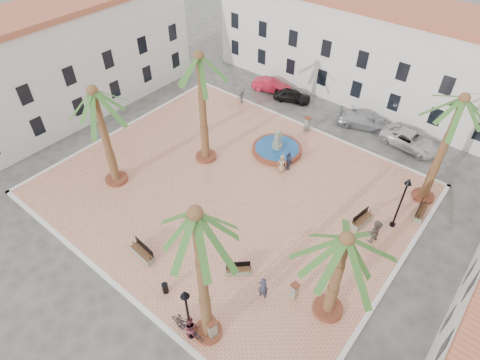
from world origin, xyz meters
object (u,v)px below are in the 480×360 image
at_px(bollard_n, 307,124).
at_px(bench_ne, 421,212).
at_px(bench_se, 239,270).
at_px(cyclist_a, 263,288).
at_px(bollard_e, 294,290).
at_px(palm_sw, 96,103).
at_px(bicycle_b, 184,321).
at_px(lamppost_e, 404,195).
at_px(palm_ne, 459,111).
at_px(pedestrian_fountain_b, 288,161).
at_px(car_white, 410,140).
at_px(litter_bin, 165,288).
at_px(palm_s, 197,229).
at_px(pedestrian_north, 242,96).
at_px(lamppost_s, 187,307).
at_px(bench_s, 143,253).
at_px(pedestrian_east, 375,231).
at_px(bollard_se, 212,328).
at_px(cyclist_b, 190,327).
at_px(palm_nw, 200,68).
at_px(palm_e, 344,250).
at_px(pedestrian_fountain_a, 282,163).
at_px(car_black, 292,95).
at_px(car_silver, 363,120).
at_px(car_red, 271,86).
at_px(bicycle_a, 189,330).
at_px(bench_e, 362,220).
at_px(fountain, 277,148).

bearing_deg(bollard_n, bench_ne, -18.00).
bearing_deg(bench_se, cyclist_a, -53.82).
bearing_deg(bollard_e, palm_sw, -179.75).
bearing_deg(bicycle_b, lamppost_e, -37.87).
xyz_separation_m(palm_ne, bollard_n, (-11.47, 1.96, -6.86)).
relative_size(bollard_n, pedestrian_fountain_b, 0.82).
bearing_deg(car_white, litter_bin, 172.50).
xyz_separation_m(palm_s, pedestrian_north, (-13.79, 20.08, -7.87)).
xyz_separation_m(lamppost_s, cyclist_a, (1.56, 4.45, -2.09)).
xyz_separation_m(bench_s, pedestrian_east, (11.01, 10.66, 0.63)).
relative_size(bench_s, bicycle_b, 1.25).
bearing_deg(pedestrian_east, pedestrian_north, -97.53).
bearing_deg(bollard_se, cyclist_b, -141.80).
bearing_deg(lamppost_e, palm_nw, -170.14).
xyz_separation_m(bench_s, bench_ne, (12.62, 14.99, -0.02)).
xyz_separation_m(cyclist_b, pedestrian_north, (-13.19, 20.80, -0.08)).
bearing_deg(car_white, bicycle_b, 178.48).
xyz_separation_m(palm_e, bicycle_b, (-5.75, -5.92, -5.03)).
bearing_deg(pedestrian_fountain_b, cyclist_b, -46.02).
relative_size(cyclist_b, pedestrian_fountain_a, 1.13).
bearing_deg(bollard_e, car_black, 123.82).
bearing_deg(pedestrian_north, palm_nw, -150.21).
height_order(palm_ne, car_black, palm_ne).
height_order(pedestrian_fountain_a, pedestrian_north, pedestrian_north).
bearing_deg(car_black, palm_sw, 148.69).
height_order(cyclist_a, pedestrian_fountain_a, cyclist_a).
distance_m(palm_nw, lamppost_e, 16.34).
bearing_deg(car_silver, car_red, 70.73).
relative_size(bench_se, bicycle_b, 0.94).
bearing_deg(lamppost_e, bench_ne, 63.09).
distance_m(pedestrian_fountain_a, car_silver, 10.38).
bearing_deg(cyclist_b, lamppost_s, 144.29).
xyz_separation_m(bicycle_a, bicycle_b, (-0.60, 0.20, -0.02)).
distance_m(bench_e, car_white, 10.99).
bearing_deg(bench_se, pedestrian_fountain_a, 66.22).
relative_size(fountain, car_black, 1.15).
distance_m(pedestrian_east, car_white, 12.09).
bearing_deg(pedestrian_north, pedestrian_fountain_a, -114.40).
relative_size(bicycle_b, pedestrian_fountain_a, 1.02).
bearing_deg(palm_e, pedestrian_fountain_b, 134.46).
height_order(palm_nw, palm_e, palm_nw).
height_order(lamppost_s, cyclist_b, lamppost_s).
height_order(cyclist_b, bicycle_b, cyclist_b).
height_order(bollard_n, pedestrian_north, pedestrian_north).
distance_m(lamppost_e, car_white, 10.41).
xyz_separation_m(fountain, car_black, (-3.73, 7.95, 0.18)).
bearing_deg(bicycle_b, pedestrian_east, -39.37).
xyz_separation_m(palm_e, bench_ne, (1.35, 10.80, -5.24)).
bearing_deg(bicycle_b, pedestrian_fountain_a, -2.20).
height_order(palm_sw, pedestrian_fountain_b, palm_sw).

